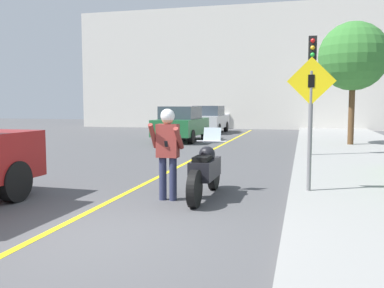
{
  "coord_description": "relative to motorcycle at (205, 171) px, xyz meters",
  "views": [
    {
      "loc": [
        2.84,
        -5.19,
        1.8
      ],
      "look_at": [
        0.72,
        2.93,
        1.01
      ],
      "focal_mm": 40.0,
      "sensor_mm": 36.0,
      "label": 1
    }
  ],
  "objects": [
    {
      "name": "crossing_sign",
      "position": [
        1.93,
        0.51,
        1.15
      ],
      "size": [
        0.91,
        0.08,
        2.55
      ],
      "color": "slate",
      "rests_on": "sidewalk_curb"
    },
    {
      "name": "traffic_light",
      "position": [
        2.03,
        6.52,
        2.27
      ],
      "size": [
        0.26,
        0.3,
        3.82
      ],
      "color": "#2D2D30",
      "rests_on": "sidewalk_curb"
    },
    {
      "name": "motorcycle",
      "position": [
        0.0,
        0.0,
        0.0
      ],
      "size": [
        0.62,
        2.32,
        1.32
      ],
      "color": "black",
      "rests_on": "ground"
    },
    {
      "name": "parked_car_green",
      "position": [
        -3.89,
        11.9,
        0.34
      ],
      "size": [
        1.88,
        4.2,
        1.68
      ],
      "color": "black",
      "rests_on": "ground"
    },
    {
      "name": "building_backdrop",
      "position": [
        -1.04,
        23.26,
        3.87
      ],
      "size": [
        28.0,
        1.2,
        8.77
      ],
      "color": "beige",
      "rests_on": "ground"
    },
    {
      "name": "street_tree",
      "position": [
        3.71,
        10.73,
        3.19
      ],
      "size": [
        2.77,
        2.77,
        4.98
      ],
      "color": "brown",
      "rests_on": "sidewalk_curb"
    },
    {
      "name": "person_biker",
      "position": [
        -0.63,
        -0.4,
        0.53
      ],
      "size": [
        0.59,
        0.47,
        1.71
      ],
      "color": "#282D4C",
      "rests_on": "ground"
    },
    {
      "name": "road_center_line",
      "position": [
        -1.64,
        3.26,
        -0.51
      ],
      "size": [
        0.12,
        36.0,
        0.01
      ],
      "color": "yellow",
      "rests_on": "ground"
    },
    {
      "name": "parked_car_silver",
      "position": [
        -3.89,
        18.19,
        0.34
      ],
      "size": [
        1.88,
        4.2,
        1.68
      ],
      "color": "black",
      "rests_on": "ground"
    },
    {
      "name": "ground_plane",
      "position": [
        -1.04,
        -2.74,
        -0.52
      ],
      "size": [
        80.0,
        80.0,
        0.0
      ],
      "primitive_type": "plane",
      "color": "#4C4C4F"
    },
    {
      "name": "parked_car_white",
      "position": [
        -4.28,
        24.55,
        0.34
      ],
      "size": [
        1.88,
        4.2,
        1.68
      ],
      "color": "black",
      "rests_on": "ground"
    }
  ]
}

